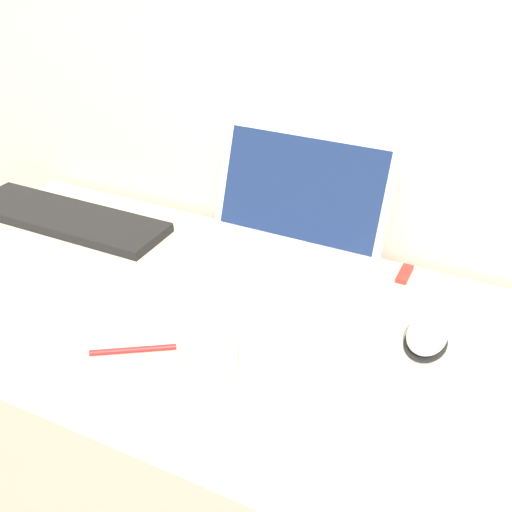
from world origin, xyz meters
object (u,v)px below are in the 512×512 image
at_px(external_keyboard, 66,218).
at_px(pen, 133,350).
at_px(drink_cup, 209,362).
at_px(laptop, 279,246).
at_px(computer_mouse, 427,336).
at_px(usb_stick, 405,274).

distance_m(external_keyboard, pen, 0.47).
distance_m(drink_cup, pen, 0.16).
bearing_deg(external_keyboard, laptop, 3.93).
distance_m(drink_cup, computer_mouse, 0.35).
bearing_deg(computer_mouse, external_keyboard, 175.22).
bearing_deg(pen, computer_mouse, 28.54).
xyz_separation_m(laptop, drink_cup, (0.04, -0.33, 0.00)).
relative_size(drink_cup, usb_stick, 2.96).
height_order(laptop, external_keyboard, laptop).
bearing_deg(pen, external_keyboard, 143.22).
relative_size(laptop, external_keyboard, 0.75).
distance_m(usb_stick, pen, 0.51).
relative_size(drink_cup, external_keyboard, 0.39).
bearing_deg(laptop, usb_stick, 19.58).
xyz_separation_m(external_keyboard, usb_stick, (0.70, 0.11, -0.01)).
height_order(drink_cup, external_keyboard, drink_cup).
bearing_deg(usb_stick, pen, -129.34).
height_order(laptop, computer_mouse, laptop).
relative_size(computer_mouse, usb_stick, 1.71).
xyz_separation_m(laptop, usb_stick, (0.22, 0.08, -0.04)).
bearing_deg(usb_stick, laptop, -160.42).
distance_m(laptop, pen, 0.33).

